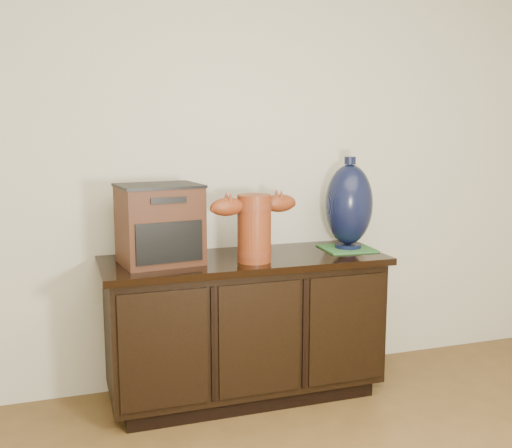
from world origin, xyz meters
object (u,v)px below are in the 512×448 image
object	(u,v)px
sideboard	(244,326)
lamp_base	(349,205)
tv_radio	(160,224)
spray_can	(187,236)
terracotta_vessel	(254,224)

from	to	relation	value
sideboard	lamp_base	distance (m)	0.86
tv_radio	spray_can	world-z (taller)	tv_radio
sideboard	tv_radio	world-z (taller)	tv_radio
terracotta_vessel	tv_radio	distance (m)	0.46
sideboard	spray_can	world-z (taller)	spray_can
terracotta_vessel	lamp_base	world-z (taller)	lamp_base
tv_radio	lamp_base	bearing A→B (deg)	-6.87
sideboard	lamp_base	bearing A→B (deg)	1.87
sideboard	tv_radio	xyz separation A→B (m)	(-0.43, 0.00, 0.56)
sideboard	tv_radio	bearing A→B (deg)	179.60
tv_radio	sideboard	bearing A→B (deg)	-8.19
tv_radio	spray_can	distance (m)	0.25
terracotta_vessel	lamp_base	size ratio (longest dim) A/B	0.96
lamp_base	spray_can	bearing A→B (deg)	171.04
lamp_base	sideboard	bearing A→B (deg)	-178.13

